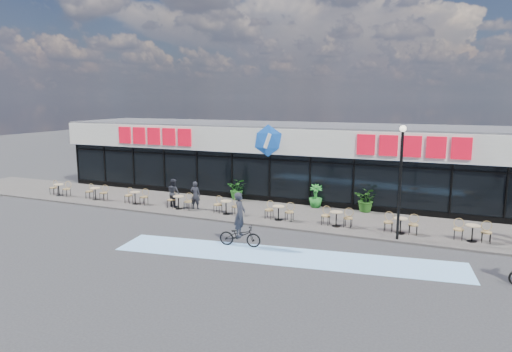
{
  "coord_description": "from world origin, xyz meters",
  "views": [
    {
      "loc": [
        9.84,
        -18.0,
        6.28
      ],
      "look_at": [
        0.61,
        3.5,
        2.25
      ],
      "focal_mm": 32.0,
      "sensor_mm": 36.0,
      "label": 1
    }
  ],
  "objects_px": {
    "lamp_post": "(401,172)",
    "potted_plant_right": "(367,200)",
    "patron_right": "(174,193)",
    "cyclist_a": "(240,228)",
    "potted_plant_left": "(238,189)",
    "patron_left": "(195,195)",
    "potted_plant_mid": "(316,196)",
    "bistro_set_0": "(60,188)"
  },
  "relations": [
    {
      "from": "potted_plant_left",
      "to": "cyclist_a",
      "type": "relative_size",
      "value": 0.56
    },
    {
      "from": "potted_plant_left",
      "to": "potted_plant_mid",
      "type": "distance_m",
      "value": 4.98
    },
    {
      "from": "potted_plant_left",
      "to": "patron_left",
      "type": "relative_size",
      "value": 0.83
    },
    {
      "from": "bistro_set_0",
      "to": "potted_plant_left",
      "type": "bearing_deg",
      "value": 17.4
    },
    {
      "from": "potted_plant_right",
      "to": "cyclist_a",
      "type": "bearing_deg",
      "value": -117.09
    },
    {
      "from": "bistro_set_0",
      "to": "patron_right",
      "type": "distance_m",
      "value": 8.42
    },
    {
      "from": "lamp_post",
      "to": "potted_plant_mid",
      "type": "distance_m",
      "value": 7.0
    },
    {
      "from": "patron_left",
      "to": "lamp_post",
      "type": "bearing_deg",
      "value": 162.99
    },
    {
      "from": "lamp_post",
      "to": "potted_plant_right",
      "type": "height_order",
      "value": "lamp_post"
    },
    {
      "from": "potted_plant_left",
      "to": "potted_plant_right",
      "type": "distance_m",
      "value": 7.83
    },
    {
      "from": "potted_plant_mid",
      "to": "patron_right",
      "type": "bearing_deg",
      "value": -158.1
    },
    {
      "from": "bistro_set_0",
      "to": "cyclist_a",
      "type": "relative_size",
      "value": 0.66
    },
    {
      "from": "lamp_post",
      "to": "cyclist_a",
      "type": "bearing_deg",
      "value": -151.2
    },
    {
      "from": "potted_plant_left",
      "to": "potted_plant_right",
      "type": "height_order",
      "value": "potted_plant_right"
    },
    {
      "from": "potted_plant_left",
      "to": "patron_right",
      "type": "bearing_deg",
      "value": -129.28
    },
    {
      "from": "lamp_post",
      "to": "potted_plant_left",
      "type": "relative_size",
      "value": 3.82
    },
    {
      "from": "lamp_post",
      "to": "potted_plant_right",
      "type": "relative_size",
      "value": 3.67
    },
    {
      "from": "lamp_post",
      "to": "bistro_set_0",
      "type": "height_order",
      "value": "lamp_post"
    },
    {
      "from": "lamp_post",
      "to": "potted_plant_left",
      "type": "bearing_deg",
      "value": 155.91
    },
    {
      "from": "bistro_set_0",
      "to": "patron_right",
      "type": "xyz_separation_m",
      "value": [
        8.41,
        0.31,
        0.35
      ]
    },
    {
      "from": "potted_plant_mid",
      "to": "patron_right",
      "type": "xyz_separation_m",
      "value": [
        -7.54,
        -3.03,
        0.15
      ]
    },
    {
      "from": "potted_plant_right",
      "to": "patron_left",
      "type": "relative_size",
      "value": 0.87
    },
    {
      "from": "bistro_set_0",
      "to": "cyclist_a",
      "type": "height_order",
      "value": "cyclist_a"
    },
    {
      "from": "patron_left",
      "to": "patron_right",
      "type": "height_order",
      "value": "patron_right"
    },
    {
      "from": "cyclist_a",
      "to": "potted_plant_mid",
      "type": "bearing_deg",
      "value": 81.61
    },
    {
      "from": "patron_right",
      "to": "cyclist_a",
      "type": "height_order",
      "value": "cyclist_a"
    },
    {
      "from": "potted_plant_right",
      "to": "potted_plant_mid",
      "type": "bearing_deg",
      "value": -178.22
    },
    {
      "from": "potted_plant_mid",
      "to": "cyclist_a",
      "type": "bearing_deg",
      "value": -98.39
    },
    {
      "from": "patron_right",
      "to": "cyclist_a",
      "type": "relative_size",
      "value": 0.69
    },
    {
      "from": "bistro_set_0",
      "to": "cyclist_a",
      "type": "bearing_deg",
      "value": -16.43
    },
    {
      "from": "lamp_post",
      "to": "patron_left",
      "type": "xyz_separation_m",
      "value": [
        -11.08,
        1.32,
        -2.21
      ]
    },
    {
      "from": "patron_right",
      "to": "patron_left",
      "type": "bearing_deg",
      "value": -157.56
    },
    {
      "from": "potted_plant_right",
      "to": "cyclist_a",
      "type": "xyz_separation_m",
      "value": [
        -3.99,
        -7.79,
        0.02
      ]
    },
    {
      "from": "patron_right",
      "to": "cyclist_a",
      "type": "xyz_separation_m",
      "value": [
        6.4,
        -4.67,
        -0.11
      ]
    },
    {
      "from": "lamp_post",
      "to": "potted_plant_mid",
      "type": "xyz_separation_m",
      "value": [
        -4.97,
        4.35,
        -2.33
      ]
    },
    {
      "from": "potted_plant_left",
      "to": "patron_left",
      "type": "distance_m",
      "value": 3.33
    },
    {
      "from": "bistro_set_0",
      "to": "potted_plant_mid",
      "type": "relative_size",
      "value": 1.17
    },
    {
      "from": "lamp_post",
      "to": "patron_right",
      "type": "distance_m",
      "value": 12.77
    },
    {
      "from": "potted_plant_right",
      "to": "cyclist_a",
      "type": "distance_m",
      "value": 8.75
    },
    {
      "from": "potted_plant_mid",
      "to": "potted_plant_right",
      "type": "height_order",
      "value": "potted_plant_right"
    },
    {
      "from": "potted_plant_left",
      "to": "cyclist_a",
      "type": "distance_m",
      "value": 8.7
    },
    {
      "from": "potted_plant_mid",
      "to": "patron_left",
      "type": "height_order",
      "value": "patron_left"
    }
  ]
}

